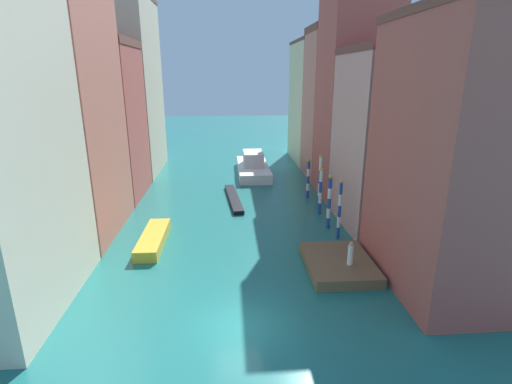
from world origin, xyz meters
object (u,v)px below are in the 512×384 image
person_on_dock (351,254)px  gondola_black (234,198)px  mooring_pole_1 (329,201)px  motorboat_0 (153,239)px  waterfront_dock (339,264)px  mooring_pole_3 (320,182)px  mooring_pole_2 (320,190)px  mooring_pole_4 (308,178)px  mooring_pole_0 (340,209)px  vaporetto_white (253,166)px

person_on_dock → gondola_black: size_ratio=0.18×
mooring_pole_1 → motorboat_0: mooring_pole_1 is taller
person_on_dock → waterfront_dock: bearing=121.6°
waterfront_dock → gondola_black: (-6.70, 14.84, -0.15)m
mooring_pole_3 → motorboat_0: mooring_pole_3 is taller
mooring_pole_2 → mooring_pole_1: bearing=-91.0°
waterfront_dock → mooring_pole_3: (1.36, 11.80, 2.32)m
waterfront_dock → mooring_pole_4: (0.98, 15.23, 1.75)m
mooring_pole_1 → mooring_pole_2: mooring_pole_1 is taller
waterfront_dock → mooring_pole_1: bearing=81.5°
mooring_pole_0 → mooring_pole_3: bearing=89.5°
waterfront_dock → mooring_pole_4: mooring_pole_4 is taller
mooring_pole_0 → mooring_pole_1: (-0.24, 2.20, -0.07)m
vaporetto_white → gondola_black: bearing=-104.0°
waterfront_dock → mooring_pole_4: size_ratio=1.38×
gondola_black → person_on_dock: bearing=-65.3°
person_on_dock → mooring_pole_0: 5.76m
mooring_pole_1 → mooring_pole_2: (0.06, 3.34, -0.11)m
waterfront_dock → gondola_black: size_ratio=0.64×
mooring_pole_2 → vaporetto_white: 16.11m
mooring_pole_0 → mooring_pole_4: bearing=91.7°
person_on_dock → mooring_pole_4: bearing=88.2°
waterfront_dock → gondola_black: bearing=114.3°
person_on_dock → mooring_pole_3: mooring_pole_3 is taller
person_on_dock → mooring_pole_1: (0.57, 7.82, 0.93)m
mooring_pole_1 → mooring_pole_4: size_ratio=1.12×
mooring_pole_0 → mooring_pole_3: (0.06, 6.96, 0.25)m
waterfront_dock → mooring_pole_0: (1.29, 4.83, 2.07)m
vaporetto_white → mooring_pole_0: bearing=-75.6°
waterfront_dock → person_on_dock: 1.41m
mooring_pole_4 → mooring_pole_2: bearing=-88.5°
person_on_dock → mooring_pole_3: bearing=86.0°
motorboat_0 → mooring_pole_2: bearing=21.7°
mooring_pole_1 → mooring_pole_3: (0.30, 4.76, 0.32)m
vaporetto_white → mooring_pole_2: bearing=-71.3°
person_on_dock → mooring_pole_3: (0.87, 12.58, 1.25)m
person_on_dock → mooring_pole_1: bearing=85.8°
mooring_pole_0 → motorboat_0: 14.37m
mooring_pole_0 → vaporetto_white: mooring_pole_0 is taller
mooring_pole_2 → person_on_dock: bearing=-93.2°
gondola_black → mooring_pole_4: bearing=2.9°
mooring_pole_3 → mooring_pole_4: (-0.38, 3.43, -0.57)m
waterfront_dock → vaporetto_white: 25.90m
waterfront_dock → gondola_black: waterfront_dock is taller
person_on_dock → mooring_pole_1: size_ratio=0.34×
mooring_pole_2 → motorboat_0: mooring_pole_2 is taller
mooring_pole_4 → gondola_black: size_ratio=0.46×
waterfront_dock → vaporetto_white: vaporetto_white is taller
mooring_pole_3 → mooring_pole_1: bearing=-93.7°
mooring_pole_0 → mooring_pole_4: size_ratio=1.16×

